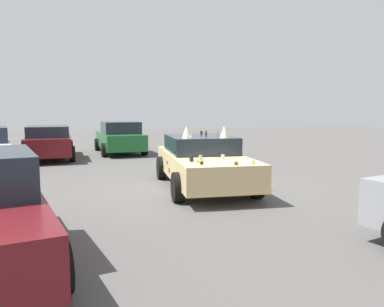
{
  "coord_description": "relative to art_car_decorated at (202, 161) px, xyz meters",
  "views": [
    {
      "loc": [
        -9.15,
        3.12,
        2.01
      ],
      "look_at": [
        0.0,
        0.3,
        0.9
      ],
      "focal_mm": 35.25,
      "sensor_mm": 36.0,
      "label": 1
    }
  ],
  "objects": [
    {
      "name": "ground_plane",
      "position": [
        -0.07,
        0.01,
        -0.69
      ],
      "size": [
        60.0,
        60.0,
        0.0
      ],
      "primitive_type": "plane",
      "color": "#514F4C"
    },
    {
      "name": "parked_sedan_behind_left",
      "position": [
        7.31,
        4.22,
        0.02
      ],
      "size": [
        4.56,
        2.07,
        1.37
      ],
      "rotation": [
        0.0,
        0.0,
        0.03
      ],
      "color": "#5B1419",
      "rests_on": "ground"
    },
    {
      "name": "parked_sedan_row_back_center",
      "position": [
        8.6,
        1.19,
        0.04
      ],
      "size": [
        4.58,
        2.14,
        1.47
      ],
      "rotation": [
        0.0,
        0.0,
        0.05
      ],
      "color": "#1E602D",
      "rests_on": "ground"
    },
    {
      "name": "art_car_decorated",
      "position": [
        0.0,
        0.0,
        0.0
      ],
      "size": [
        4.74,
        2.35,
        1.61
      ],
      "rotation": [
        0.0,
        0.0,
        3.05
      ],
      "color": "#D8BC7F",
      "rests_on": "ground"
    }
  ]
}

